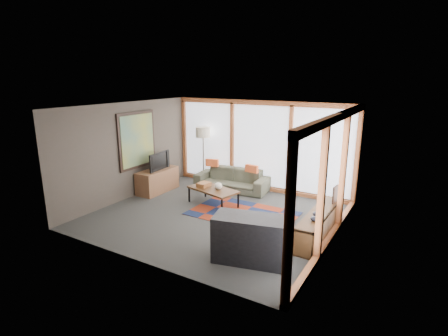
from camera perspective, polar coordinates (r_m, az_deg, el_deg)
The scene contains 17 objects.
ground at distance 8.46m, azimuth -1.39°, elevation -7.82°, with size 5.50×5.50×0.00m, color #2E2E2C.
room_envelope at distance 8.24m, azimuth 3.54°, elevation 2.77°, with size 5.52×5.02×2.62m.
rug at distance 8.61m, azimuth 3.08°, elevation -7.40°, with size 2.50×1.61×0.01m, color maroon.
sofa at distance 10.25m, azimuth 1.28°, elevation -1.89°, with size 2.14×0.84×0.63m, color #383A2B.
pillow_left at distance 10.49m, azimuth -1.96°, elevation 0.88°, with size 0.39×0.12×0.22m, color #DD5929.
pillow_right at distance 9.85m, azimuth 4.54°, elevation -0.09°, with size 0.38×0.12×0.21m, color #DD5929.
floor_lamp at distance 10.81m, azimuth -3.39°, elevation 2.06°, with size 0.44×0.44×1.75m, color #32271A, non-canonical shape.
coffee_table at distance 9.08m, azimuth -1.79°, elevation -4.72°, with size 1.32×0.66×0.44m, color #361C0F, non-canonical shape.
book_stack at distance 9.19m, azimuth -3.32°, elevation -2.72°, with size 0.26×0.33×0.11m, color brown.
vase at distance 8.95m, azimuth -0.96°, elevation -2.94°, with size 0.21×0.21×0.18m, color beige.
bookshelf at distance 7.62m, azimuth 15.24°, elevation -8.81°, with size 0.39×2.16×0.54m, color #361C0F, non-canonical shape.
bowl_a at distance 7.03m, azimuth 14.66°, elevation -8.02°, with size 0.18×0.18×0.09m, color black.
bowl_b at distance 7.28m, azimuth 14.92°, elevation -7.26°, with size 0.17×0.17×0.08m, color black.
shelf_picture at distance 8.10m, azimuth 17.72°, elevation -4.09°, with size 0.04×0.29×0.38m, color black.
tv_console at distance 10.29m, azimuth -10.79°, elevation -2.01°, with size 0.54×1.31×0.65m, color brown.
television at distance 10.14m, azimuth -10.88°, elevation 1.14°, with size 0.89×0.12×0.51m, color black.
bar_counter at distance 6.40m, azimuth 4.45°, elevation -11.50°, with size 1.34×0.62×0.85m, color black.
Camera 1 is at (4.14, -6.63, 3.25)m, focal length 28.00 mm.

